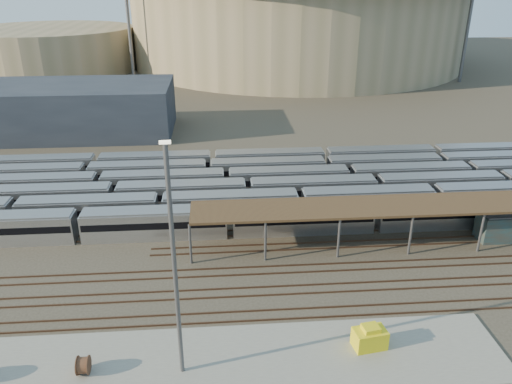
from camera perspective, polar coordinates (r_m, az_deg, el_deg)
The scene contains 14 objects.
ground at distance 57.68m, azimuth 0.61°, elevation -8.46°, with size 420.00×420.00×0.00m, color #383026.
apron at distance 45.49m, azimuth -4.26°, elevation -18.71°, with size 50.00×9.00×0.20m, color gray.
subway_trains at distance 73.10m, azimuth -2.29°, elevation 0.42°, with size 124.50×23.90×3.60m.
inspection_shed at distance 64.25m, azimuth 20.24°, elevation -1.45°, with size 60.30×6.00×5.30m.
empty_tracks at distance 53.48m, azimuth 1.09°, elevation -11.23°, with size 170.00×9.62×0.18m.
stadium at distance 191.39m, azimuth 4.61°, elevation 19.44°, with size 124.00×124.00×32.50m.
secondary_arena at distance 188.52m, azimuth -22.40°, elevation 14.85°, with size 56.00×56.00×14.00m, color gray.
service_building at distance 111.02m, azimuth -20.61°, elevation 8.86°, with size 42.00×20.00×10.00m, color #1E232D.
floodlight_0 at distance 160.93m, azimuth -14.49°, elevation 19.49°, with size 4.00×1.00×38.40m.
floodlight_2 at distance 166.49m, azimuth 23.33°, elevation 18.51°, with size 4.00×1.00×38.40m.
floodlight_3 at distance 208.89m, azimuth -6.46°, elevation 20.88°, with size 4.00×1.00×38.40m.
cable_reel_west at distance 45.96m, azimuth -19.14°, elevation -18.20°, with size 1.62×1.62×0.90m, color brown.
yard_light_pole at distance 38.65m, azimuth -9.29°, elevation -8.45°, with size 0.82×0.36×20.16m.
yellow_equipment at distance 47.10m, azimuth 12.85°, elevation -16.00°, with size 2.86×1.79×1.79m, color yellow.
Camera 1 is at (-4.44, -48.57, 30.79)m, focal length 35.00 mm.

